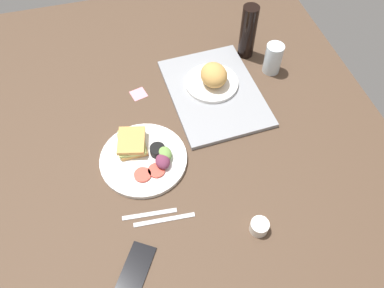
{
  "coord_description": "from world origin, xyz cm",
  "views": [
    {
      "loc": [
        73.1,
        -16.15,
        108.55
      ],
      "look_at": [
        2.0,
        3.0,
        4.0
      ],
      "focal_mm": 35.47,
      "sensor_mm": 36.0,
      "label": 1
    }
  ],
  "objects": [
    {
      "name": "ground_plane",
      "position": [
        0.0,
        0.0,
        -1.5
      ],
      "size": [
        190.0,
        150.0,
        3.0
      ],
      "primitive_type": "cube",
      "color": "#4C3828"
    },
    {
      "name": "serving_tray",
      "position": [
        -21.41,
        18.19,
        0.8
      ],
      "size": [
        46.68,
        35.33,
        1.6
      ],
      "primitive_type": "cube",
      "rotation": [
        0.0,
        0.0,
        0.05
      ],
      "color": "gray",
      "rests_on": "ground_plane"
    },
    {
      "name": "bread_plate_near",
      "position": [
        -24.81,
        18.51,
        5.11
      ],
      "size": [
        20.57,
        20.57,
        9.28
      ],
      "color": "white",
      "rests_on": "serving_tray"
    },
    {
      "name": "espresso_cup",
      "position": [
        34.97,
        14.91,
        2.0
      ],
      "size": [
        5.6,
        5.6,
        4.0
      ],
      "primitive_type": "cylinder",
      "color": "silver",
      "rests_on": "ground_plane"
    },
    {
      "name": "drinking_glass",
      "position": [
        -27.9,
        44.1,
        6.23
      ],
      "size": [
        6.93,
        6.93,
        12.45
      ],
      "primitive_type": "cylinder",
      "color": "silver",
      "rests_on": "ground_plane"
    },
    {
      "name": "sticky_note",
      "position": [
        -28.92,
        -10.07,
        0.06
      ],
      "size": [
        6.81,
        6.81,
        0.12
      ],
      "primitive_type": "cube",
      "rotation": [
        0.0,
        0.0,
        0.25
      ],
      "color": "pink",
      "rests_on": "ground_plane"
    },
    {
      "name": "fork",
      "position": [
        21.65,
        -15.89,
        0.25
      ],
      "size": [
        2.95,
        17.06,
        0.5
      ],
      "primitive_type": "cube",
      "rotation": [
        0.0,
        0.0,
        1.48
      ],
      "color": "#B7B7BC",
      "rests_on": "ground_plane"
    },
    {
      "name": "soda_bottle",
      "position": [
        -39.82,
        37.32,
        11.31
      ],
      "size": [
        6.4,
        6.4,
        22.62
      ],
      "primitive_type": "cylinder",
      "color": "black",
      "rests_on": "ground_plane"
    },
    {
      "name": "cell_phone",
      "position": [
        36.95,
        -22.85,
        0.4
      ],
      "size": [
        16.02,
        13.79,
        0.8
      ],
      "primitive_type": "cube",
      "rotation": [
        0.0,
        0.0,
        -0.56
      ],
      "color": "black",
      "rests_on": "ground_plane"
    },
    {
      "name": "plate_with_salad",
      "position": [
        0.99,
        -13.48,
        1.67
      ],
      "size": [
        29.5,
        29.5,
        5.4
      ],
      "color": "white",
      "rests_on": "ground_plane"
    },
    {
      "name": "knife",
      "position": [
        24.65,
        -11.89,
        0.25
      ],
      "size": [
        2.72,
        19.05,
        0.5
      ],
      "primitive_type": "cube",
      "rotation": [
        0.0,
        0.0,
        1.5
      ],
      "color": "#B7B7BC",
      "rests_on": "ground_plane"
    }
  ]
}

